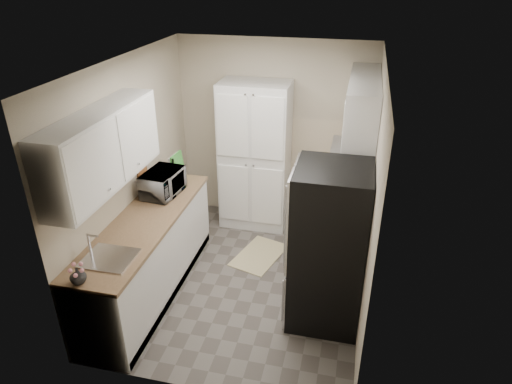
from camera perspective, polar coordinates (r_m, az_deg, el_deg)
ground at (r=5.48m, az=-1.24°, el=-10.74°), size 3.20×3.20×0.00m
room_shell at (r=4.65m, az=-1.69°, el=5.23°), size 2.64×3.24×2.52m
pantry_cabinet at (r=6.12m, az=-0.13°, el=4.45°), size 0.90×0.55×2.00m
base_cabinet_left at (r=5.19m, az=-13.25°, el=-7.94°), size 0.60×2.30×0.88m
countertop_left at (r=4.95m, az=-13.81°, el=-3.57°), size 0.63×2.33×0.04m
base_cabinet_right at (r=6.12m, az=10.53°, el=-1.89°), size 0.60×0.80×0.88m
countertop_right at (r=5.91m, az=10.90°, el=2.01°), size 0.63×0.83×0.04m
electric_range at (r=5.41m, az=9.85°, el=-5.54°), size 0.71×0.78×1.13m
refrigerator at (r=4.53m, az=9.02°, el=-6.88°), size 0.70×0.72×1.70m
microwave at (r=5.35m, az=-11.57°, el=1.12°), size 0.40×0.55×0.29m
wine_bottle at (r=5.56m, az=-10.23°, el=2.37°), size 0.08×0.08×0.30m
flower_vase at (r=4.17m, az=-21.38°, el=-9.72°), size 0.18×0.18×0.14m
cutting_board at (r=5.69m, az=-9.71°, el=3.17°), size 0.04×0.27×0.33m
toaster_oven at (r=5.87m, az=12.00°, el=3.17°), size 0.40×0.45×0.23m
fruit_basket at (r=5.80m, az=11.96°, el=4.68°), size 0.30×0.30×0.12m
kitchen_mat at (r=5.85m, az=0.41°, el=-7.89°), size 0.68×0.87×0.01m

